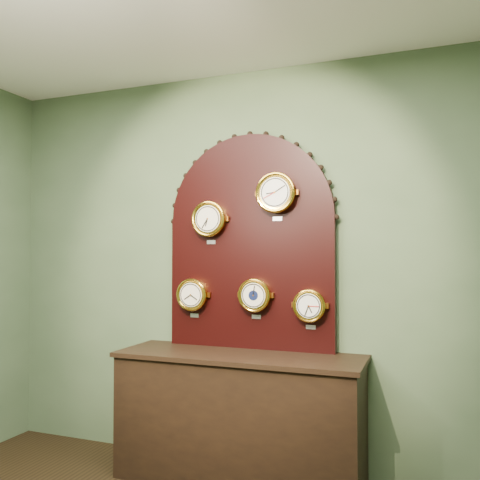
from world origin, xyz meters
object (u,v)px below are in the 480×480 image
at_px(roman_clock, 209,219).
at_px(arabic_clock, 276,193).
at_px(barometer, 255,295).
at_px(hygrometer, 193,295).
at_px(shop_counter, 239,419).
at_px(display_board, 250,234).
at_px(tide_clock, 310,306).

height_order(roman_clock, arabic_clock, arabic_clock).
bearing_deg(barometer, hygrometer, 179.99).
distance_m(shop_counter, roman_clock, 1.37).
height_order(display_board, arabic_clock, display_board).
bearing_deg(tide_clock, barometer, -179.93).
xyz_separation_m(roman_clock, hygrometer, (-0.13, 0.00, -0.54)).
height_order(barometer, tide_clock, barometer).
height_order(arabic_clock, hygrometer, arabic_clock).
bearing_deg(tide_clock, display_board, 171.41).
xyz_separation_m(display_board, tide_clock, (0.44, -0.07, -0.48)).
bearing_deg(arabic_clock, barometer, 179.63).
bearing_deg(roman_clock, hygrometer, 179.75).
xyz_separation_m(roman_clock, tide_clock, (0.72, 0.00, -0.59)).
xyz_separation_m(display_board, roman_clock, (-0.28, -0.07, 0.11)).
distance_m(roman_clock, arabic_clock, 0.52).
relative_size(roman_clock, barometer, 1.09).
distance_m(shop_counter, tide_clock, 0.88).
relative_size(barometer, tide_clock, 1.05).
relative_size(shop_counter, hygrometer, 5.64).
distance_m(roman_clock, hygrometer, 0.56).
xyz_separation_m(roman_clock, barometer, (0.34, 0.00, -0.53)).
relative_size(shop_counter, tide_clock, 5.94).
height_order(display_board, hygrometer, display_board).
height_order(shop_counter, tide_clock, tide_clock).
height_order(roman_clock, hygrometer, roman_clock).
xyz_separation_m(shop_counter, barometer, (0.06, 0.15, 0.80)).
distance_m(shop_counter, display_board, 1.25).
relative_size(display_board, barometer, 5.43).
bearing_deg(arabic_clock, roman_clock, 179.94).
xyz_separation_m(display_board, barometer, (0.06, -0.07, -0.42)).
distance_m(shop_counter, arabic_clock, 1.52).
bearing_deg(shop_counter, barometer, 69.17).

